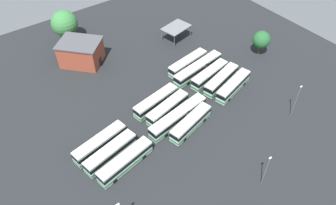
# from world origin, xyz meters

# --- Properties ---
(ground_plane) EXTENTS (113.61, 113.61, 0.00)m
(ground_plane) POSITION_xyz_m (0.00, 0.00, 0.00)
(ground_plane) COLOR black
(bus_row0_slot0) EXTENTS (12.66, 4.31, 3.41)m
(bus_row0_slot0) POSITION_xyz_m (-14.46, -10.18, 1.81)
(bus_row0_slot0) COLOR silver
(bus_row0_slot0) RESTS_ON ground_plane
(bus_row0_slot1) EXTENTS (16.05, 4.74, 3.41)m
(bus_row0_slot1) POSITION_xyz_m (-15.21, -6.89, 1.81)
(bus_row0_slot1) COLOR silver
(bus_row0_slot1) RESTS_ON ground_plane
(bus_row0_slot2) EXTENTS (12.24, 4.70, 3.41)m
(bus_row0_slot2) POSITION_xyz_m (-15.96, -3.22, 1.81)
(bus_row0_slot2) COLOR silver
(bus_row0_slot2) RESTS_ON ground_plane
(bus_row0_slot3) EXTENTS (12.36, 5.54, 3.41)m
(bus_row0_slot3) POSITION_xyz_m (-17.00, -0.00, 1.81)
(bus_row0_slot3) COLOR silver
(bus_row0_slot3) RESTS_ON ground_plane
(bus_row0_slot4) EXTENTS (12.25, 5.50, 3.41)m
(bus_row0_slot4) POSITION_xyz_m (-17.78, 3.47, 1.81)
(bus_row0_slot4) COLOR silver
(bus_row0_slot4) RESTS_ON ground_plane
(bus_row1_slot1) EXTENTS (12.37, 4.43, 3.41)m
(bus_row1_slot1) POSITION_xyz_m (0.69, -3.31, 1.81)
(bus_row1_slot1) COLOR silver
(bus_row1_slot1) RESTS_ON ground_plane
(bus_row1_slot2) EXTENTS (11.97, 4.80, 3.41)m
(bus_row1_slot2) POSITION_xyz_m (-0.17, 0.12, 1.81)
(bus_row1_slot2) COLOR silver
(bus_row1_slot2) RESTS_ON ground_plane
(bus_row1_slot3) EXTENTS (16.05, 4.74, 3.41)m
(bus_row1_slot3) POSITION_xyz_m (-0.57, 3.57, 1.81)
(bus_row1_slot3) COLOR silver
(bus_row1_slot3) RESTS_ON ground_plane
(bus_row1_slot4) EXTENTS (12.07, 5.24, 3.41)m
(bus_row1_slot4) POSITION_xyz_m (-1.58, 6.75, 1.81)
(bus_row1_slot4) COLOR silver
(bus_row1_slot4) RESTS_ON ground_plane
(bus_row2_slot1) EXTENTS (12.50, 4.68, 3.41)m
(bus_row2_slot1) POSITION_xyz_m (17.05, -0.08, 1.81)
(bus_row2_slot1) COLOR silver
(bus_row2_slot1) RESTS_ON ground_plane
(bus_row2_slot2) EXTENTS (12.19, 4.75, 3.41)m
(bus_row2_slot2) POSITION_xyz_m (16.50, 3.35, 1.81)
(bus_row2_slot2) COLOR silver
(bus_row2_slot2) RESTS_ON ground_plane
(bus_row2_slot3) EXTENTS (12.78, 4.73, 3.41)m
(bus_row2_slot3) POSITION_xyz_m (15.19, 6.93, 1.81)
(bus_row2_slot3) COLOR silver
(bus_row2_slot3) RESTS_ON ground_plane
(depot_building) EXTENTS (13.48, 13.63, 6.56)m
(depot_building) POSITION_xyz_m (6.85, -29.52, 3.30)
(depot_building) COLOR #99422D
(depot_building) RESTS_ON ground_plane
(maintenance_shelter) EXTENTS (8.92, 7.07, 4.11)m
(maintenance_shelter) POSITION_xyz_m (-20.63, -23.39, 3.87)
(maintenance_shelter) COLOR slate
(maintenance_shelter) RESTS_ON ground_plane
(lamp_post_mid_lot) EXTENTS (0.56, 0.28, 8.80)m
(lamp_post_mid_lot) POSITION_xyz_m (-22.96, 17.30, 4.82)
(lamp_post_mid_lot) COLOR slate
(lamp_post_mid_lot) RESTS_ON ground_plane
(lamp_post_near_entrance) EXTENTS (0.56, 0.28, 8.37)m
(lamp_post_near_entrance) POSITION_xyz_m (-3.61, 25.65, 4.60)
(lamp_post_near_entrance) COLOR slate
(lamp_post_near_entrance) RESTS_ON ground_plane
(tree_south_edge) EXTENTS (7.58, 7.58, 9.55)m
(tree_south_edge) POSITION_xyz_m (5.60, -41.86, 5.75)
(tree_south_edge) COLOR brown
(tree_south_edge) RESTS_ON ground_plane
(tree_northeast) EXTENTS (4.82, 4.82, 7.23)m
(tree_northeast) POSITION_xyz_m (-34.75, -3.47, 4.80)
(tree_northeast) COLOR brown
(tree_northeast) RESTS_ON ground_plane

